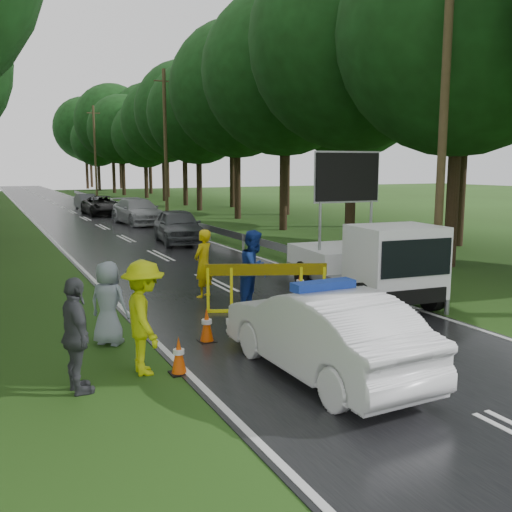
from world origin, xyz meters
TOP-DOWN VIEW (x-y plane):
  - ground at (0.00, 0.00)m, footprint 160.00×160.00m
  - road at (0.00, 30.00)m, footprint 7.00×140.00m
  - guardrail at (3.70, 29.67)m, footprint 0.12×60.06m
  - utility_pole_near at (5.20, 2.00)m, footprint 1.40×0.24m
  - utility_pole_mid at (5.20, 28.00)m, footprint 1.40×0.24m
  - utility_pole_far at (5.20, 54.00)m, footprint 1.40×0.24m
  - police_sedan at (-1.26, -2.13)m, footprint 1.74×4.65m
  - work_truck at (2.80, 1.96)m, footprint 2.62×5.15m
  - barrier at (-0.21, 2.09)m, footprint 2.78×1.22m
  - officer at (-1.01, 4.35)m, footprint 0.82×0.78m
  - civilian at (-0.27, 2.64)m, footprint 1.24×1.22m
  - bystander_left at (-4.00, -0.70)m, footprint 0.82×1.34m
  - bystander_mid at (-5.20, -1.09)m, footprint 0.57×1.15m
  - bystander_right at (-4.23, 1.24)m, footprint 0.98×0.98m
  - queue_car_first at (1.92, 15.46)m, footprint 2.46×4.90m
  - queue_car_second at (2.40, 24.89)m, footprint 2.69×5.66m
  - queue_car_third at (1.67, 32.49)m, footprint 2.50×5.16m
  - queue_car_fourth at (1.54, 38.49)m, footprint 1.61×3.99m
  - cone_near_left at (-3.49, -1.00)m, footprint 0.32×0.32m
  - cone_center at (-0.99, 0.00)m, footprint 0.32×0.32m
  - cone_far at (1.40, 3.18)m, footprint 0.35×0.35m
  - cone_left_mid at (-2.39, 0.50)m, footprint 0.35×0.35m
  - cone_right at (2.69, 4.50)m, footprint 0.38×0.38m

SIDE VIEW (x-z plane):
  - ground at x=0.00m, z-range 0.00..0.00m
  - road at x=0.00m, z-range 0.00..0.02m
  - cone_near_left at x=-3.49m, z-range -0.01..0.67m
  - cone_center at x=-0.99m, z-range -0.01..0.67m
  - cone_left_mid at x=-2.39m, z-range -0.01..0.72m
  - cone_far at x=1.40m, z-range -0.01..0.73m
  - cone_right at x=2.69m, z-range -0.01..0.80m
  - guardrail at x=3.70m, z-range 0.20..0.90m
  - queue_car_fourth at x=1.54m, z-range 0.00..1.29m
  - queue_car_third at x=1.67m, z-range 0.00..1.41m
  - police_sedan at x=-1.26m, z-range -0.07..1.60m
  - queue_car_second at x=2.40m, z-range 0.00..1.59m
  - queue_car_first at x=1.92m, z-range 0.00..1.60m
  - bystander_right at x=-4.23m, z-range 0.00..1.72m
  - barrier at x=-0.21m, z-range 0.32..1.55m
  - bystander_mid at x=-5.20m, z-range 0.00..1.89m
  - officer at x=-1.01m, z-range 0.00..1.89m
  - civilian at x=-0.27m, z-range 0.00..2.02m
  - bystander_left at x=-4.00m, z-range 0.00..2.02m
  - work_truck at x=2.80m, z-range -0.91..3.06m
  - utility_pole_near at x=5.20m, z-range 0.06..10.06m
  - utility_pole_mid at x=5.20m, z-range 0.06..10.06m
  - utility_pole_far at x=5.20m, z-range 0.06..10.06m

